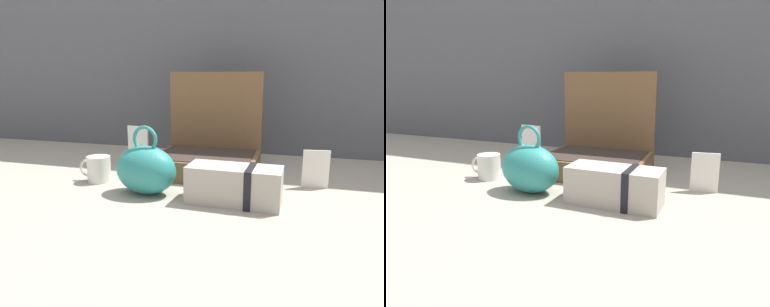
# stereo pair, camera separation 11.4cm
# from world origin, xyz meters

# --- Properties ---
(ground_plane) EXTENTS (6.00, 6.00, 0.00)m
(ground_plane) POSITION_xyz_m (0.00, 0.00, 0.00)
(ground_plane) COLOR #9E9384
(back_wall) EXTENTS (3.20, 0.06, 1.40)m
(back_wall) POSITION_xyz_m (0.00, 0.58, 0.70)
(back_wall) COLOR #56565B
(back_wall) RESTS_ON ground_plane
(open_suitcase) EXTENTS (0.38, 0.31, 0.38)m
(open_suitcase) POSITION_xyz_m (0.02, 0.17, 0.08)
(open_suitcase) COLOR brown
(open_suitcase) RESTS_ON ground_plane
(teal_pouch_handbag) EXTENTS (0.21, 0.15, 0.22)m
(teal_pouch_handbag) POSITION_xyz_m (-0.10, -0.14, 0.08)
(teal_pouch_handbag) COLOR teal
(teal_pouch_handbag) RESTS_ON ground_plane
(cream_toiletry_bag) EXTENTS (0.27, 0.12, 0.11)m
(cream_toiletry_bag) POSITION_xyz_m (0.18, -0.15, 0.05)
(cream_toiletry_bag) COLOR #B2A899
(cream_toiletry_bag) RESTS_ON ground_plane
(coffee_mug) EXTENTS (0.12, 0.08, 0.09)m
(coffee_mug) POSITION_xyz_m (-0.32, -0.07, 0.04)
(coffee_mug) COLOR silver
(coffee_mug) RESTS_ON ground_plane
(info_card_left) EXTENTS (0.08, 0.02, 0.13)m
(info_card_left) POSITION_xyz_m (0.41, 0.07, 0.06)
(info_card_left) COLOR white
(info_card_left) RESTS_ON ground_plane
(poster_card_right) EXTENTS (0.09, 0.02, 0.17)m
(poster_card_right) POSITION_xyz_m (-0.27, 0.16, 0.08)
(poster_card_right) COLOR white
(poster_card_right) RESTS_ON ground_plane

